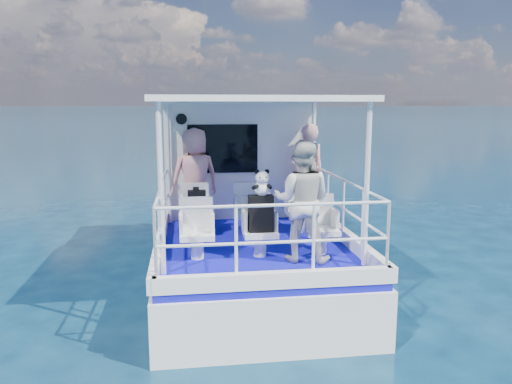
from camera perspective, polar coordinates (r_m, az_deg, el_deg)
ground at (r=8.61m, az=-0.64°, el=-10.86°), size 2000.00×2000.00×0.00m
hull at (r=9.54m, az=-1.40°, el=-8.74°), size 3.00×7.00×1.60m
deck at (r=9.30m, az=-1.43°, el=-3.78°), size 2.90×6.90×0.10m
cabin at (r=10.38m, az=-2.27°, el=4.10°), size 2.85×2.00×2.20m
canopy at (r=7.85m, az=-0.49°, el=10.54°), size 3.00×3.20×0.08m
canopy_posts at (r=7.87m, az=-0.43°, el=2.22°), size 2.77×2.97×2.20m
railings at (r=7.66m, az=-0.11°, el=-2.56°), size 2.84×3.59×1.00m
seat_port_fwd at (r=8.42m, az=-6.93°, el=-3.65°), size 0.48×0.46×0.38m
seat_center_fwd at (r=8.48m, az=-0.82°, el=-3.48°), size 0.48×0.46×0.38m
seat_stbd_fwd at (r=8.63m, az=5.13°, el=-3.27°), size 0.48×0.46×0.38m
seat_port_aft at (r=7.16m, az=-6.73°, el=-6.09°), size 0.48×0.46×0.38m
seat_center_aft at (r=7.23m, az=0.46°, el=-5.86°), size 0.48×0.46×0.38m
seat_stbd_aft at (r=7.41m, az=7.39°, el=-5.55°), size 0.48×0.46×0.38m
passenger_port_fwd at (r=8.90m, az=-7.01°, el=1.64°), size 0.77×0.64×1.77m
passenger_stbd_fwd at (r=9.36m, az=5.90°, el=2.21°), size 0.73×0.55×1.81m
passenger_stbd_aft at (r=6.92m, az=5.29°, el=-1.04°), size 0.99×0.89×1.69m
backpack_port at (r=8.29m, az=-6.78°, el=-1.15°), size 0.30×0.17×0.39m
backpack_center at (r=7.07m, az=0.55°, el=-2.47°), size 0.35×0.19×0.52m
compact_camera at (r=8.26m, az=-6.89°, el=0.38°), size 0.10×0.06×0.06m
panda at (r=6.97m, az=0.69°, el=1.08°), size 0.24×0.20×0.37m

